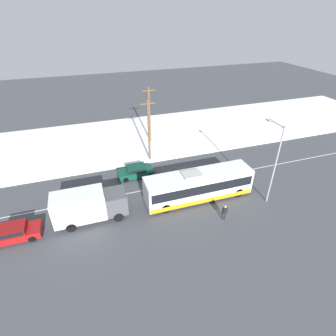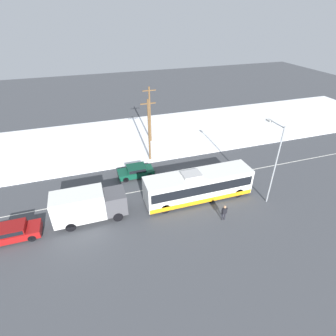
{
  "view_description": "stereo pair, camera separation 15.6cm",
  "coord_description": "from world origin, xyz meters",
  "views": [
    {
      "loc": [
        -10.26,
        -22.15,
        16.64
      ],
      "look_at": [
        -2.41,
        1.34,
        1.4
      ],
      "focal_mm": 28.0,
      "sensor_mm": 36.0,
      "label": 1
    },
    {
      "loc": [
        -10.12,
        -22.19,
        16.64
      ],
      "look_at": [
        -2.41,
        1.34,
        1.4
      ],
      "focal_mm": 28.0,
      "sensor_mm": 36.0,
      "label": 2
    }
  ],
  "objects": [
    {
      "name": "ground_plane",
      "position": [
        0.0,
        0.0,
        0.0
      ],
      "size": [
        120.0,
        120.0,
        0.0
      ],
      "primitive_type": "plane",
      "color": "#424449"
    },
    {
      "name": "pedestrian_at_stop",
      "position": [
        0.3,
        -6.67,
        0.99
      ],
      "size": [
        0.58,
        0.26,
        1.62
      ],
      "color": "#23232D",
      "rests_on": "ground_plane"
    },
    {
      "name": "streetlamp",
      "position": [
        5.71,
        -5.22,
        5.01
      ],
      "size": [
        0.36,
        2.43,
        8.06
      ],
      "color": "#9EA3A8",
      "rests_on": "ground_plane"
    },
    {
      "name": "lane_marking_center",
      "position": [
        0.0,
        0.0,
        0.0
      ],
      "size": [
        60.0,
        0.12,
        0.0
      ],
      "color": "silver",
      "rests_on": "ground_plane"
    },
    {
      "name": "utility_pole_roadside",
      "position": [
        -3.23,
        6.16,
        4.1
      ],
      "size": [
        1.8,
        0.24,
        7.83
      ],
      "color": "brown",
      "rests_on": "ground_plane"
    },
    {
      "name": "parked_car_near_truck",
      "position": [
        -17.44,
        -3.21,
        0.74
      ],
      "size": [
        4.1,
        1.8,
        1.34
      ],
      "color": "maroon",
      "rests_on": "ground_plane"
    },
    {
      "name": "city_bus",
      "position": [
        -0.65,
        -2.96,
        1.53
      ],
      "size": [
        10.81,
        2.57,
        3.13
      ],
      "color": "white",
      "rests_on": "ground_plane"
    },
    {
      "name": "utility_pole_snowlot",
      "position": [
        -1.75,
        11.34,
        4.11
      ],
      "size": [
        1.8,
        0.24,
        7.84
      ],
      "color": "brown",
      "rests_on": "ground_plane"
    },
    {
      "name": "sedan_car",
      "position": [
        -5.75,
        2.93,
        0.73
      ],
      "size": [
        4.01,
        1.8,
        1.33
      ],
      "rotation": [
        0.0,
        0.0,
        3.14
      ],
      "color": "#0F4733",
      "rests_on": "ground_plane"
    },
    {
      "name": "snow_lot",
      "position": [
        0.0,
        13.31,
        0.06
      ],
      "size": [
        80.0,
        15.91,
        0.12
      ],
      "color": "white",
      "rests_on": "ground_plane"
    },
    {
      "name": "box_truck",
      "position": [
        -11.27,
        -2.79,
        1.66
      ],
      "size": [
        6.39,
        2.3,
        3.02
      ],
      "color": "silver",
      "rests_on": "ground_plane"
    }
  ]
}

